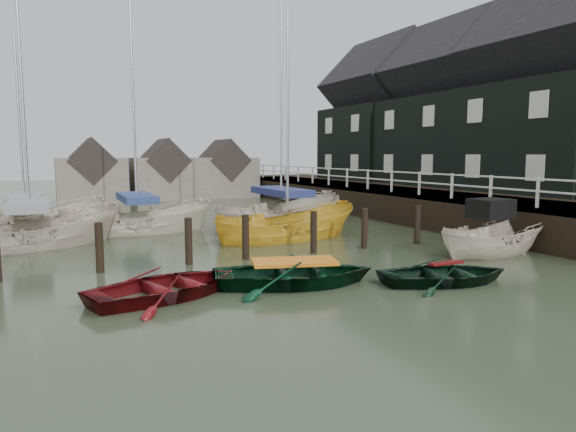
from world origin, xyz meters
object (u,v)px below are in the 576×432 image
sailboat_e (26,233)px  rowboat_red (168,296)px  sailboat_c (288,238)px  motorboat (493,251)px  sailboat_d (281,226)px  rowboat_green (294,285)px  sailboat_a (31,245)px  sailboat_b (138,231)px  rowboat_dkgreen (445,283)px

sailboat_e → rowboat_red: bearing=-179.3°
sailboat_c → rowboat_red: bearing=128.4°
motorboat → sailboat_d: sailboat_d is taller
rowboat_green → sailboat_e: size_ratio=0.44×
rowboat_red → sailboat_c: (6.00, 6.33, 0.01)m
sailboat_d → sailboat_e: 10.66m
rowboat_green → sailboat_d: sailboat_d is taller
motorboat → sailboat_a: 15.92m
motorboat → sailboat_c: (-4.80, 5.75, -0.08)m
sailboat_b → sailboat_e: 4.48m
rowboat_green → sailboat_d: 10.15m
rowboat_red → sailboat_b: (0.93, 10.41, 0.06)m
sailboat_d → sailboat_e: sailboat_d is taller
rowboat_red → sailboat_b: sailboat_b is taller
sailboat_e → rowboat_green: bearing=-167.0°
sailboat_b → rowboat_red: bearing=178.3°
motorboat → rowboat_dkgreen: bearing=115.0°
motorboat → sailboat_e: bearing=47.1°
motorboat → sailboat_a: sailboat_a is taller
sailboat_a → sailboat_c: size_ratio=1.12×
rowboat_red → sailboat_a: sailboat_a is taller
sailboat_b → sailboat_c: (5.07, -4.08, -0.05)m
motorboat → sailboat_c: 7.49m
rowboat_green → sailboat_c: size_ratio=0.41×
sailboat_c → rowboat_green: bearing=148.2°
sailboat_b → sailboat_c: sailboat_b is taller
motorboat → sailboat_e: (-14.12, 11.27, -0.03)m
sailboat_b → sailboat_c: size_ratio=1.13×
motorboat → rowboat_green: bearing=92.0°
rowboat_green → sailboat_e: 13.71m
sailboat_a → sailboat_b: (3.97, 1.98, 0.00)m
motorboat → sailboat_b: size_ratio=0.41×
sailboat_c → sailboat_d: bearing=-27.6°
motorboat → rowboat_red: bearing=88.8°
motorboat → sailboat_d: bearing=19.8°
rowboat_red → sailboat_b: bearing=-22.4°
sailboat_a → sailboat_c: 9.28m
rowboat_red → sailboat_a: 8.97m
sailboat_c → sailboat_d: sailboat_d is taller
rowboat_dkgreen → sailboat_c: bearing=18.3°
sailboat_d → motorboat: bearing=-174.4°
rowboat_dkgreen → motorboat: motorboat is taller
motorboat → sailboat_d: size_ratio=0.36×
rowboat_green → rowboat_dkgreen: (3.60, -1.45, 0.00)m
rowboat_red → motorboat: size_ratio=0.81×
sailboat_a → rowboat_red: bearing=-177.1°
sailboat_a → motorboat: bearing=-136.5°
sailboat_b → sailboat_d: size_ratio=0.88×
rowboat_green → sailboat_a: bearing=51.0°
motorboat → sailboat_b: sailboat_b is taller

